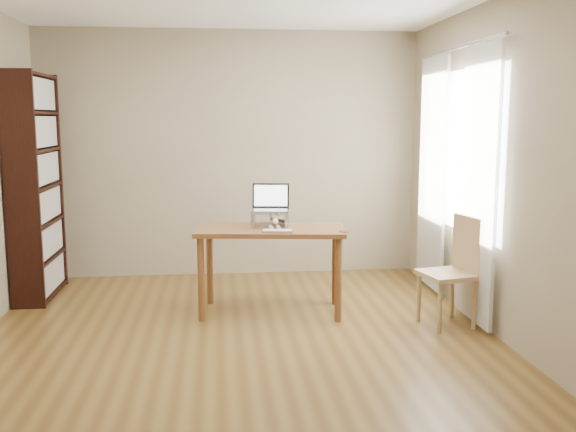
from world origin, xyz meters
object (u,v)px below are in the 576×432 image
object	(u,v)px
bookshelf	(36,187)
desk	(271,240)
chair	(456,268)
laptop	(270,204)
keyboard	(278,231)
cat	(272,218)

from	to	relation	value
bookshelf	desk	distance (m)	2.31
bookshelf	chair	world-z (taller)	bookshelf
chair	laptop	bearing A→B (deg)	143.24
bookshelf	chair	distance (m)	3.87
keyboard	chair	world-z (taller)	chair
bookshelf	keyboard	bearing A→B (deg)	-24.34
keyboard	bookshelf	bearing A→B (deg)	163.93
laptop	keyboard	world-z (taller)	laptop
desk	laptop	distance (m)	0.33
desk	chair	bearing A→B (deg)	-12.09
laptop	keyboard	size ratio (longest dim) A/B	1.30
keyboard	cat	bearing A→B (deg)	101.41
bookshelf	laptop	size ratio (longest dim) A/B	6.00
bookshelf	desk	bearing A→B (deg)	-19.67
chair	keyboard	bearing A→B (deg)	155.57
bookshelf	cat	distance (m)	2.27
bookshelf	desk	size ratio (longest dim) A/B	1.58
keyboard	chair	distance (m)	1.48
bookshelf	keyboard	distance (m)	2.41
cat	chair	distance (m)	1.61
bookshelf	desk	xyz separation A→B (m)	(2.14, -0.77, -0.41)
desk	laptop	xyz separation A→B (m)	(0.00, 0.14, 0.30)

